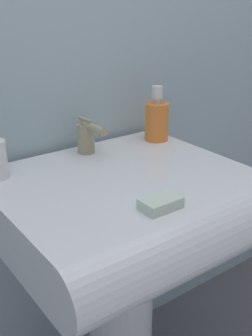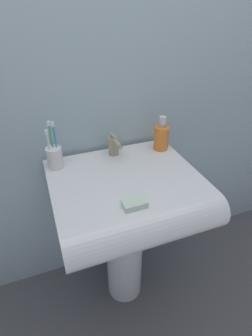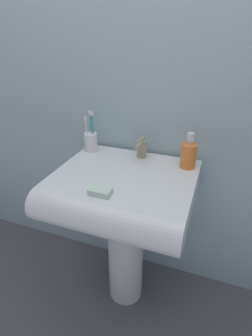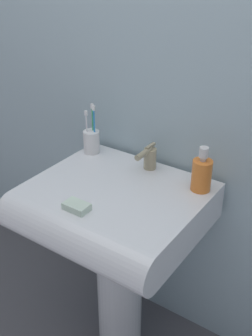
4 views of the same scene
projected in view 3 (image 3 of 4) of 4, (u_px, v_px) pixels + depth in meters
The scene contains 8 objects.
ground_plane at pixel (126, 291), 1.54m from camera, with size 6.00×6.00×0.00m, color #4C4C51.
wall_back at pixel (147, 68), 1.21m from camera, with size 5.00×0.05×2.40m, color #9EB7C1.
sink_pedestal at pixel (126, 250), 1.38m from camera, with size 0.19×0.19×0.65m, color white.
sink_basin at pixel (121, 193), 1.15m from camera, with size 0.61×0.56×0.14m.
faucet at pixel (141, 148), 1.28m from camera, with size 0.05×0.12×0.10m.
toothbrush_cup at pixel (91, 141), 1.36m from camera, with size 0.07×0.07×0.21m.
soap_bottle at pixel (189, 154), 1.18m from camera, with size 0.07×0.07×0.17m.
bar_soap at pixel (100, 192), 1.01m from camera, with size 0.09×0.05×0.02m, color silver.
Camera 3 is at (0.36, -0.95, 1.36)m, focal length 28.00 mm.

